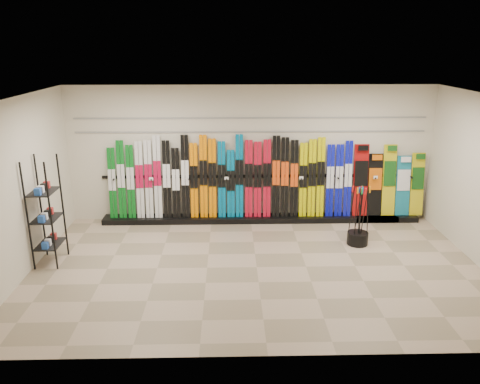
{
  "coord_description": "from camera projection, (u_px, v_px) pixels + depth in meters",
  "views": [
    {
      "loc": [
        -0.48,
        -7.57,
        3.84
      ],
      "look_at": [
        -0.28,
        1.0,
        1.1
      ],
      "focal_mm": 35.0,
      "sensor_mm": 36.0,
      "label": 1
    }
  ],
  "objects": [
    {
      "name": "accessory_rack",
      "position": [
        46.0,
        212.0,
        8.3
      ],
      "size": [
        0.4,
        0.6,
        1.96
      ],
      "primitive_type": "cube",
      "color": "black",
      "rests_on": "floor"
    },
    {
      "name": "snowboards",
      "position": [
        387.0,
        183.0,
        10.44
      ],
      "size": [
        1.59,
        0.25,
        1.6
      ],
      "color": "#990C0C",
      "rests_on": "ski_rack_base"
    },
    {
      "name": "slatwall_rail_0",
      "position": [
        251.0,
        132.0,
        10.14
      ],
      "size": [
        7.6,
        0.02,
        0.03
      ],
      "primitive_type": "cube",
      "color": "gray",
      "rests_on": "back_wall"
    },
    {
      "name": "left_wall",
      "position": [
        20.0,
        189.0,
        7.84
      ],
      "size": [
        0.0,
        5.0,
        5.0
      ],
      "primitive_type": "plane",
      "rotation": [
        1.57,
        0.0,
        1.57
      ],
      "color": "beige",
      "rests_on": "floor"
    },
    {
      "name": "ski_poles",
      "position": [
        359.0,
        216.0,
        9.15
      ],
      "size": [
        0.39,
        0.3,
        1.18
      ],
      "color": "black",
      "rests_on": "pole_bin"
    },
    {
      "name": "ski_rack_base",
      "position": [
        261.0,
        218.0,
        10.54
      ],
      "size": [
        8.0,
        0.4,
        0.12
      ],
      "primitive_type": "cube",
      "color": "black",
      "rests_on": "floor"
    },
    {
      "name": "skis",
      "position": [
        231.0,
        179.0,
        10.29
      ],
      "size": [
        5.37,
        0.21,
        1.84
      ],
      "color": "#0B6118",
      "rests_on": "ski_rack_base"
    },
    {
      "name": "slatwall_rail_1",
      "position": [
        251.0,
        118.0,
        10.05
      ],
      "size": [
        7.6,
        0.02,
        0.03
      ],
      "primitive_type": "cube",
      "color": "gray",
      "rests_on": "back_wall"
    },
    {
      "name": "pole_bin",
      "position": [
        357.0,
        238.0,
        9.31
      ],
      "size": [
        0.41,
        0.41,
        0.25
      ],
      "primitive_type": "cylinder",
      "color": "black",
      "rests_on": "floor"
    },
    {
      "name": "back_wall",
      "position": [
        251.0,
        154.0,
        10.31
      ],
      "size": [
        8.0,
        0.0,
        8.0
      ],
      "primitive_type": "plane",
      "rotation": [
        1.57,
        0.0,
        0.0
      ],
      "color": "beige",
      "rests_on": "floor"
    },
    {
      "name": "floor",
      "position": [
        257.0,
        267.0,
        8.39
      ],
      "size": [
        8.0,
        8.0,
        0.0
      ],
      "primitive_type": "plane",
      "color": "#85755B",
      "rests_on": "ground"
    },
    {
      "name": "ceiling",
      "position": [
        259.0,
        98.0,
        7.47
      ],
      "size": [
        8.0,
        8.0,
        0.0
      ],
      "primitive_type": "plane",
      "rotation": [
        3.14,
        0.0,
        0.0
      ],
      "color": "silver",
      "rests_on": "back_wall"
    }
  ]
}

